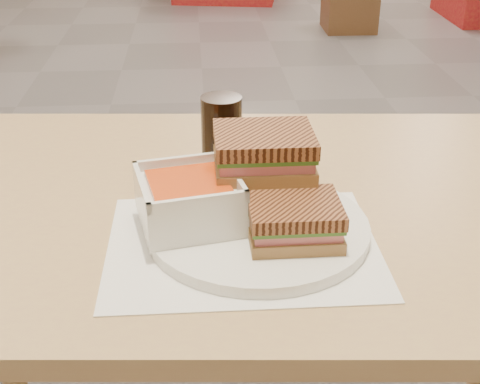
{
  "coord_description": "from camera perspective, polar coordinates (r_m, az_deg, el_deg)",
  "views": [
    {
      "loc": [
        -0.04,
        -2.74,
        1.21
      ],
      "look_at": [
        0.01,
        -2.0,
        0.82
      ],
      "focal_mm": 48.79,
      "sensor_mm": 36.0,
      "label": 1
    }
  ],
  "objects": [
    {
      "name": "panini_upper",
      "position": [
        0.88,
        2.1,
        3.49
      ],
      "size": [
        0.13,
        0.11,
        0.06
      ],
      "color": "#A07641",
      "rests_on": "panini_lower"
    },
    {
      "name": "soup_bowl",
      "position": [
        0.86,
        -4.47,
        -0.83
      ],
      "size": [
        0.15,
        0.15,
        0.07
      ],
      "color": "white",
      "rests_on": "plate"
    },
    {
      "name": "plate",
      "position": [
        0.88,
        1.57,
        -3.13
      ],
      "size": [
        0.3,
        0.3,
        0.02
      ],
      "color": "white",
      "rests_on": "tray_liner"
    },
    {
      "name": "main_table",
      "position": [
        1.03,
        0.92,
        -6.09
      ],
      "size": [
        1.25,
        0.78,
        0.75
      ],
      "color": "tan",
      "rests_on": "ground"
    },
    {
      "name": "bg_chair_1l",
      "position": [
        5.15,
        9.58,
        16.1
      ],
      "size": [
        0.38,
        0.38,
        0.42
      ],
      "color": "brown",
      "rests_on": "ground"
    },
    {
      "name": "tray_liner",
      "position": [
        0.85,
        0.24,
        -4.68
      ],
      "size": [
        0.35,
        0.27,
        0.0
      ],
      "color": "white",
      "rests_on": "main_table"
    },
    {
      "name": "cola_glass",
      "position": [
        1.0,
        -1.61,
        4.68
      ],
      "size": [
        0.06,
        0.06,
        0.13
      ],
      "color": "black",
      "rests_on": "main_table"
    },
    {
      "name": "panini_lower",
      "position": [
        0.83,
        4.76,
        -2.5
      ],
      "size": [
        0.12,
        0.1,
        0.05
      ],
      "color": "#A07641",
      "rests_on": "plate"
    }
  ]
}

